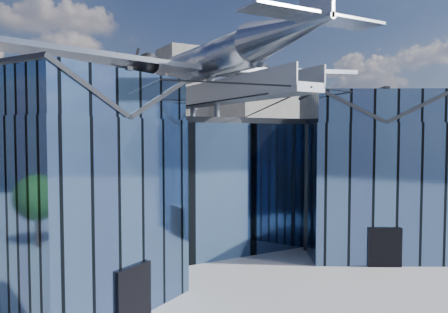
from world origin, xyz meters
TOP-DOWN VIEW (x-y plane):
  - ground_plane at (0.00, 0.00)m, footprint 120.00×120.00m
  - museum at (0.00, 5.82)m, footprint 32.88×24.50m
  - bg_towers at (1.45, 50.49)m, footprint 77.00×24.50m
  - tree_side_e at (27.03, 13.79)m, footprint 4.42×4.42m

SIDE VIEW (x-z plane):
  - ground_plane at x=0.00m, z-range 0.00..0.00m
  - tree_side_e at x=27.03m, z-range 0.97..6.47m
  - museum at x=0.00m, z-range -3.26..14.34m
  - bg_towers at x=1.45m, z-range -2.99..23.01m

